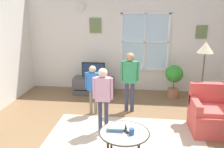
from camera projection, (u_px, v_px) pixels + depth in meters
name	position (u px, v px, depth m)	size (l,w,h in m)	color
back_wall	(126.00, 40.00, 6.48)	(5.41, 0.17, 2.83)	silver
area_rug	(124.00, 143.00, 4.03)	(2.79, 2.04, 0.01)	#C6B29E
tv_stand	(94.00, 86.00, 6.35)	(1.08, 0.43, 0.46)	#4C4C51
television	(93.00, 70.00, 6.23)	(0.61, 0.08, 0.41)	#4C4C4C
armchair	(212.00, 115.00, 4.38)	(0.76, 0.74, 0.87)	#D14C47
coffee_table	(124.00, 134.00, 3.55)	(0.77, 0.77, 0.44)	#99B2B7
book_stack	(116.00, 128.00, 3.60)	(0.26, 0.15, 0.06)	#C8789B
cup	(132.00, 131.00, 3.47)	(0.08, 0.08, 0.10)	#334C8C
remote_near_books	(125.00, 127.00, 3.69)	(0.04, 0.14, 0.02)	black
remote_near_cup	(126.00, 131.00, 3.56)	(0.04, 0.14, 0.02)	black
person_green_shirt	(130.00, 75.00, 5.10)	(0.40, 0.18, 1.34)	#333851
person_blue_shirt	(93.00, 84.00, 5.01)	(0.33, 0.15, 1.09)	#726656
person_pink_shirt	(103.00, 93.00, 4.23)	(0.37, 0.17, 1.23)	#333851
potted_plant_by_window	(174.00, 77.00, 6.02)	(0.45, 0.45, 0.86)	#9E6B4C
floor_lamp	(205.00, 55.00, 4.70)	(0.32, 0.32, 1.61)	black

